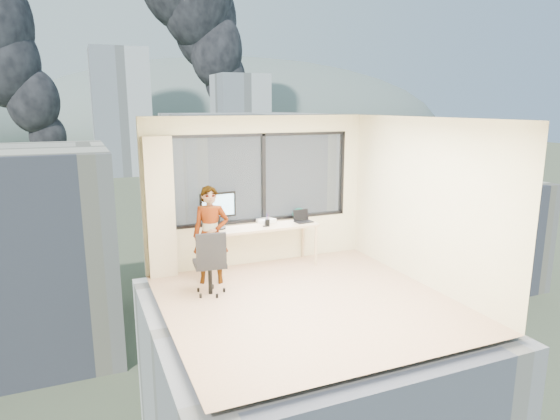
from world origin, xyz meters
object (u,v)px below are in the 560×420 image
person (211,235)px  game_console (266,221)px  desk (265,246)px  chair (210,262)px  laptop (304,217)px  handbag (299,213)px  monitor (218,210)px

person → game_console: 1.26m
desk → person: size_ratio=1.16×
chair → laptop: size_ratio=3.17×
person → game_console: size_ratio=5.56×
handbag → desk: bearing=-149.5°
monitor → handbag: 1.56m
desk → game_console: size_ratio=6.46×
person → game_console: (1.14, 0.53, 0.01)m
chair → person: (0.15, 0.48, 0.27)m
chair → laptop: bearing=28.1°
laptop → handbag: bearing=77.9°
desk → person: (-1.05, -0.36, 0.40)m
person → laptop: (1.76, 0.31, 0.07)m
game_console → laptop: size_ratio=0.88×
chair → desk: bearing=40.6°
monitor → game_console: 0.93m
chair → person: 0.57m
laptop → handbag: handbag is taller
desk → handbag: 0.91m
laptop → chair: bearing=-162.8°
chair → game_console: size_ratio=3.62×
game_console → handbag: (0.66, 0.05, 0.07)m
person → handbag: 1.89m
chair → game_console: chair is taller
game_console → chair: bearing=-159.2°
person → laptop: 1.79m
monitor → laptop: size_ratio=1.96×
handbag → monitor: bearing=-161.5°
desk → laptop: laptop is taller
laptop → handbag: size_ratio=1.23×
chair → laptop: chair is taller
desk → monitor: bearing=173.2°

